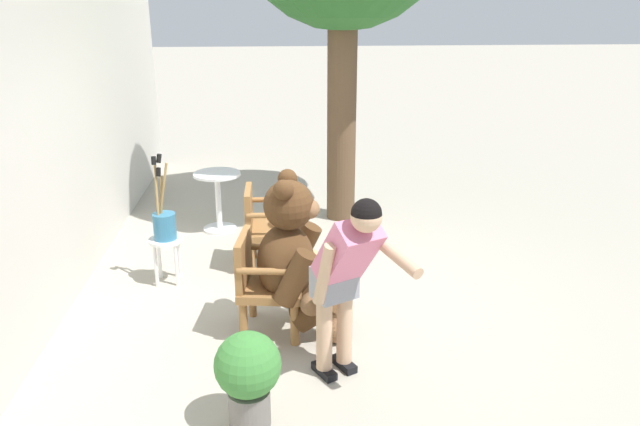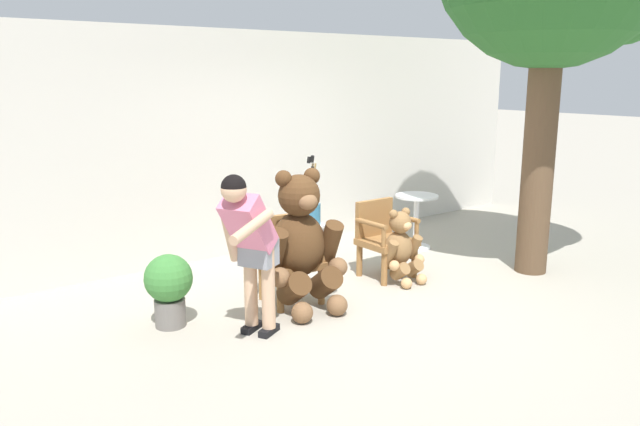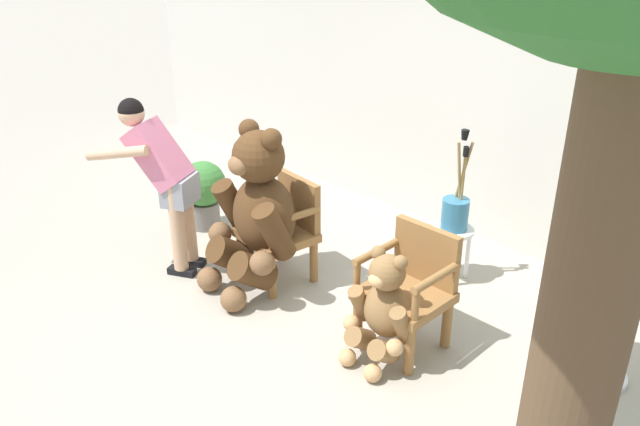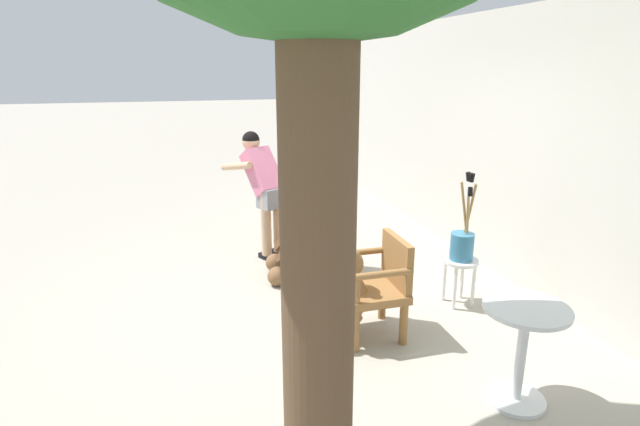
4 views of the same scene
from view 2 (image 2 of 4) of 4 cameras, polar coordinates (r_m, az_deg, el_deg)
ground_plane at (r=6.48m, az=4.60°, el=-7.95°), size 60.00×60.00×0.00m
back_wall at (r=8.05m, az=-6.74°, el=6.33°), size 10.00×0.16×2.80m
wooden_chair_left at (r=6.33m, az=-2.92°, el=-3.99°), size 0.62×0.59×0.86m
wooden_chair_right at (r=7.13m, az=5.84°, el=-2.14°), size 0.56×0.53×0.86m
teddy_bear_large at (r=6.06m, az=-1.71°, el=-2.63°), size 0.84×0.83×1.38m
teddy_bear_small at (r=6.95m, az=7.43°, el=-3.06°), size 0.50×0.47×0.83m
person_visitor at (r=5.33m, az=-6.42°, el=-2.44°), size 0.71×0.71×1.49m
white_stool at (r=7.70m, az=-0.77°, el=-1.79°), size 0.34×0.34×0.46m
brush_bucket at (r=7.63m, az=-0.78°, el=0.23°), size 0.22×0.22×0.85m
round_side_table at (r=8.31m, az=8.78°, el=-0.21°), size 0.56×0.56×0.72m
potted_plant at (r=5.86m, az=-13.66°, el=-6.41°), size 0.44×0.44×0.68m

